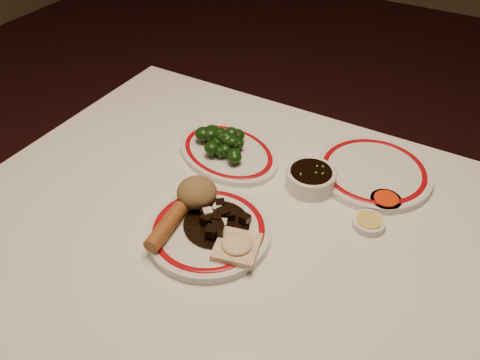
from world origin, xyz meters
name	(u,v)px	position (x,y,z in m)	size (l,w,h in m)	color
dining_table	(252,261)	(0.00, 0.00, 0.66)	(1.20, 0.90, 0.75)	white
main_plate	(209,231)	(-0.07, -0.05, 0.76)	(0.27, 0.27, 0.02)	white
rice_mound	(197,192)	(-0.12, 0.00, 0.80)	(0.08, 0.08, 0.06)	olive
spring_roll	(166,226)	(-0.13, -0.10, 0.78)	(0.03, 0.03, 0.11)	#9A5526
fried_wonton	(237,246)	(0.01, -0.07, 0.78)	(0.10, 0.10, 0.02)	beige
stirfry_heap	(218,221)	(-0.06, -0.03, 0.78)	(0.13, 0.13, 0.03)	black
broccoli_plate	(228,153)	(-0.16, 0.18, 0.76)	(0.30, 0.28, 0.02)	white
broccoli_pile	(223,141)	(-0.17, 0.18, 0.79)	(0.14, 0.11, 0.05)	#23471C
soy_bowl	(310,179)	(0.04, 0.18, 0.77)	(0.11, 0.11, 0.04)	white
sweet_sour_dish	(385,201)	(0.20, 0.20, 0.76)	(0.06, 0.06, 0.02)	white
mustard_dish	(368,223)	(0.19, 0.12, 0.76)	(0.06, 0.06, 0.02)	white
far_plate	(373,172)	(0.15, 0.28, 0.76)	(0.31, 0.31, 0.02)	white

